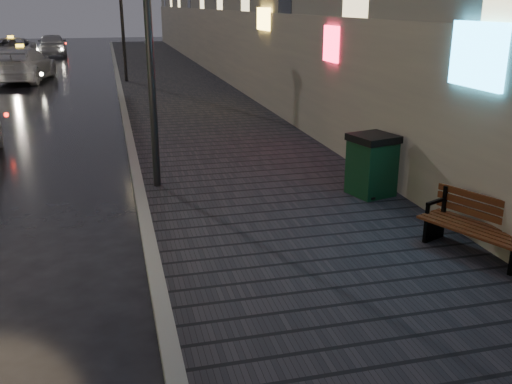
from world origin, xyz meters
TOP-DOWN VIEW (x-y plane):
  - sidewalk at (3.90, 21.00)m, footprint 4.60×58.00m
  - curb at (1.50, 21.00)m, footprint 0.20×58.00m
  - lamp_near at (1.85, 6.00)m, footprint 0.36×0.36m
  - lamp_far at (1.85, 22.00)m, footprint 0.36×0.36m
  - bench at (5.91, 1.74)m, footprint 1.13×1.68m
  - trash_bin at (5.59, 4.51)m, footprint 0.89×0.89m
  - taxi_mid at (-2.77, 24.23)m, footprint 2.88×5.61m
  - taxi_far at (-4.55, 33.98)m, footprint 2.56×5.32m
  - car_far at (-2.51, 37.96)m, footprint 2.16×4.66m

SIDE VIEW (x-z plane):
  - sidewalk at x=3.90m, z-range 0.00..0.15m
  - curb at x=1.50m, z-range 0.00..0.15m
  - bench at x=5.91m, z-range 0.15..0.96m
  - trash_bin at x=5.59m, z-range 0.16..1.27m
  - taxi_far at x=-4.55m, z-range 0.00..1.46m
  - car_far at x=-2.51m, z-range 0.00..1.55m
  - taxi_mid at x=-2.77m, z-range 0.00..1.56m
  - lamp_near at x=1.85m, z-range 0.85..6.13m
  - lamp_far at x=1.85m, z-range 0.85..6.13m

